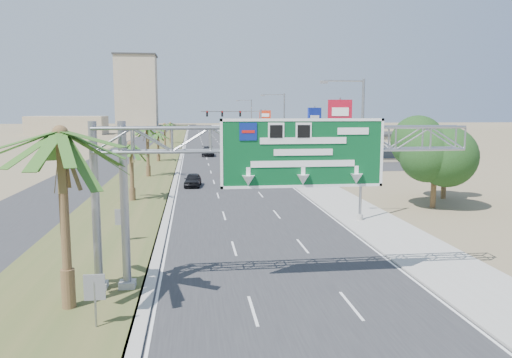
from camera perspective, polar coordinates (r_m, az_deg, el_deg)
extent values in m
cube|color=#28282B|center=(121.94, -5.25, 4.13)|extent=(12.00, 300.00, 0.02)
cube|color=#9E9B93|center=(122.53, -1.26, 4.19)|extent=(4.00, 300.00, 0.10)
cube|color=#3F4F23|center=(122.00, -9.96, 4.07)|extent=(7.00, 300.00, 0.12)
cube|color=#28282B|center=(122.54, -13.24, 3.97)|extent=(8.00, 300.00, 0.02)
cylinder|color=gray|center=(22.21, -14.79, -3.16)|extent=(0.36, 0.36, 7.40)
cylinder|color=gray|center=(22.40, -17.83, -3.19)|extent=(0.36, 0.36, 7.40)
cube|color=#9E9B93|center=(23.12, -14.48, -11.71)|extent=(0.70, 0.70, 0.40)
cube|color=#9E9B93|center=(23.30, -17.47, -11.67)|extent=(0.70, 0.70, 0.40)
cube|color=#084C22|center=(21.74, 5.39, 2.96)|extent=(7.20, 0.12, 3.00)
cube|color=navy|center=(21.21, -0.90, 5.44)|extent=(0.75, 0.03, 0.75)
cone|color=white|center=(21.79, 5.40, -0.08)|extent=(0.56, 0.56, 0.45)
cylinder|color=brown|center=(20.69, -21.00, -4.79)|extent=(0.36, 0.36, 7.00)
cylinder|color=brown|center=(21.41, -20.65, -11.76)|extent=(0.54, 0.54, 1.68)
cylinder|color=brown|center=(44.26, -14.01, 0.68)|extent=(0.36, 0.36, 5.00)
cylinder|color=brown|center=(44.53, -13.93, -1.75)|extent=(0.54, 0.54, 1.20)
cylinder|color=brown|center=(60.05, -12.26, 2.94)|extent=(0.36, 0.36, 5.80)
cylinder|color=brown|center=(60.27, -12.20, 0.86)|extent=(0.54, 0.54, 1.39)
cylinder|color=brown|center=(78.00, -11.11, 3.58)|extent=(0.36, 0.36, 4.50)
cylinder|color=brown|center=(78.14, -11.08, 2.33)|extent=(0.54, 0.54, 1.08)
cylinder|color=brown|center=(96.90, -10.38, 4.61)|extent=(0.36, 0.36, 5.20)
cylinder|color=brown|center=(97.03, -10.35, 3.45)|extent=(0.54, 0.54, 1.25)
cylinder|color=brown|center=(121.85, -9.75, 5.17)|extent=(0.36, 0.36, 4.80)
cylinder|color=brown|center=(121.95, -9.73, 4.31)|extent=(0.54, 0.54, 1.15)
cylinder|color=gray|center=(35.72, 11.99, 3.11)|extent=(0.20, 0.20, 10.00)
cylinder|color=gray|center=(35.23, 10.03, 11.00)|extent=(2.80, 0.12, 0.12)
cube|color=slate|center=(34.84, 7.78, 10.91)|extent=(0.50, 0.22, 0.18)
cylinder|color=#9E9B93|center=(36.41, 11.78, -4.36)|extent=(0.44, 0.44, 0.50)
cylinder|color=gray|center=(64.75, 3.22, 5.31)|extent=(0.20, 0.20, 10.00)
cylinder|color=gray|center=(64.48, 2.02, 9.62)|extent=(2.80, 0.12, 0.12)
cube|color=slate|center=(64.27, 0.77, 9.54)|extent=(0.50, 0.22, 0.18)
cylinder|color=#9E9B93|center=(65.14, 3.19, 1.14)|extent=(0.44, 0.44, 0.50)
cylinder|color=gray|center=(100.35, -0.53, 6.22)|extent=(0.20, 0.20, 10.00)
cylinder|color=gray|center=(100.17, -1.33, 8.99)|extent=(2.80, 0.12, 0.12)
cube|color=slate|center=(100.04, -2.14, 8.93)|extent=(0.50, 0.22, 0.18)
cylinder|color=#9E9B93|center=(100.59, -0.52, 3.51)|extent=(0.44, 0.44, 0.50)
cylinder|color=gray|center=(84.48, 0.55, 5.23)|extent=(0.28, 0.28, 8.00)
cylinder|color=gray|center=(83.87, -2.87, 7.73)|extent=(10.00, 0.18, 0.18)
cube|color=black|center=(83.80, -1.82, 7.47)|extent=(0.32, 0.18, 0.95)
cube|color=black|center=(83.57, -3.89, 7.45)|extent=(0.32, 0.18, 0.95)
cube|color=black|center=(83.46, -5.61, 7.43)|extent=(0.32, 0.18, 0.95)
sphere|color=red|center=(83.68, -1.81, 7.67)|extent=(0.22, 0.22, 0.22)
imported|color=black|center=(84.40, 0.55, 7.27)|extent=(0.16, 0.16, 0.60)
cylinder|color=#9E9B93|center=(84.73, 0.55, 2.73)|extent=(0.56, 0.56, 0.60)
cube|color=tan|center=(82.14, 11.43, 3.61)|extent=(18.00, 10.00, 4.00)
cylinder|color=brown|center=(42.66, 19.65, -0.55)|extent=(0.44, 0.44, 3.90)
sphere|color=black|center=(42.38, 19.81, 2.93)|extent=(4.50, 4.50, 4.50)
cylinder|color=brown|center=(47.59, 20.69, -0.14)|extent=(0.44, 0.44, 3.30)
sphere|color=black|center=(47.36, 20.82, 2.50)|extent=(3.50, 3.50, 3.50)
cylinder|color=gray|center=(19.27, -17.89, -13.66)|extent=(0.08, 0.08, 1.80)
cube|color=slate|center=(19.02, -17.98, -11.70)|extent=(0.75, 0.06, 0.95)
cylinder|color=gray|center=(30.72, -15.09, -5.49)|extent=(0.08, 0.08, 1.80)
cube|color=slate|center=(30.57, -15.13, -4.21)|extent=(0.75, 0.06, 0.95)
cube|color=tan|center=(263.26, -13.49, 9.73)|extent=(20.00, 16.00, 35.00)
cube|color=tan|center=(176.46, -20.71, 5.76)|extent=(24.00, 14.00, 6.00)
cube|color=tan|center=(155.53, 5.51, 5.84)|extent=(20.00, 12.00, 5.00)
imported|color=black|center=(52.07, -7.24, -0.12)|extent=(1.97, 4.15, 1.37)
imported|color=maroon|center=(60.84, -2.62, 1.09)|extent=(1.48, 4.20, 1.38)
imported|color=gray|center=(81.90, -0.54, 2.83)|extent=(2.40, 4.99, 1.37)
imported|color=black|center=(86.74, -5.53, 3.14)|extent=(2.27, 5.42, 1.56)
cylinder|color=gray|center=(51.29, 9.48, 4.06)|extent=(0.20, 0.20, 9.11)
cube|color=#AD0D22|center=(51.19, 9.56, 7.59)|extent=(2.42, 0.61, 2.40)
cube|color=white|center=(51.01, 9.62, 7.59)|extent=(1.67, 0.26, 0.84)
cylinder|color=gray|center=(65.26, 6.66, 4.59)|extent=(0.20, 0.20, 8.40)
cube|color=navy|center=(65.17, 6.69, 6.79)|extent=(1.95, 1.08, 3.00)
cube|color=white|center=(64.99, 6.73, 6.78)|extent=(1.30, 0.60, 1.05)
cylinder|color=gray|center=(97.05, 1.04, 5.59)|extent=(0.20, 0.20, 8.05)
cube|color=red|center=(96.98, 1.05, 7.32)|extent=(2.21, 0.78, 1.80)
cube|color=white|center=(96.80, 1.06, 7.31)|extent=(1.51, 0.38, 0.63)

